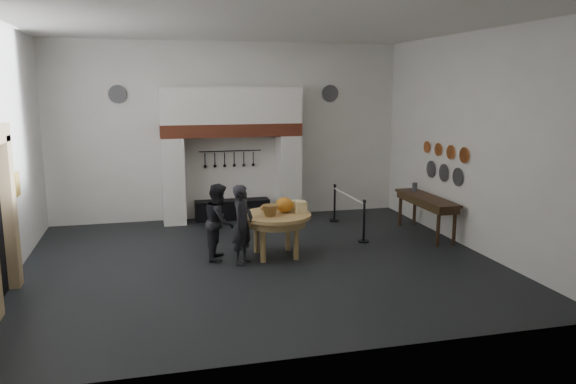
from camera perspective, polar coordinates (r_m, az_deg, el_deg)
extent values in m
cube|color=black|center=(11.11, -2.77, -7.09)|extent=(9.00, 8.00, 0.02)
cube|color=silver|center=(10.63, -3.00, 16.67)|extent=(9.00, 8.00, 0.02)
cube|color=silver|center=(14.56, -5.98, 6.16)|extent=(9.00, 0.02, 4.50)
cube|color=silver|center=(6.79, 3.73, 0.96)|extent=(9.00, 0.02, 4.50)
cube|color=silver|center=(10.72, -27.24, 3.39)|extent=(0.02, 8.00, 4.50)
cube|color=silver|center=(12.32, 18.18, 4.86)|extent=(0.02, 8.00, 4.50)
cube|color=silver|center=(14.22, -11.57, 1.12)|extent=(0.55, 0.70, 2.15)
cube|color=silver|center=(14.65, 0.03, 1.62)|extent=(0.55, 0.70, 2.15)
cube|color=#9E442B|center=(14.21, -5.78, 6.30)|extent=(3.50, 0.72, 0.32)
cube|color=silver|center=(14.18, -5.83, 8.76)|extent=(3.50, 0.70, 0.90)
cube|color=black|center=(14.59, -5.67, -1.78)|extent=(1.90, 0.45, 0.50)
cylinder|color=black|center=(14.53, -5.89, 4.17)|extent=(1.60, 0.02, 0.02)
cube|color=tan|center=(10.55, -26.53, -1.89)|extent=(0.22, 0.30, 2.60)
cube|color=gold|center=(11.57, -25.86, 0.71)|extent=(0.05, 0.34, 0.44)
cylinder|color=tan|center=(11.25, -1.24, -2.41)|extent=(1.53, 1.53, 0.07)
ellipsoid|color=orange|center=(11.35, -0.37, -1.31)|extent=(0.36, 0.36, 0.31)
cube|color=#E6D089|center=(11.28, 1.29, -1.56)|extent=(0.22, 0.22, 0.24)
cube|color=#E5DF89|center=(11.57, 0.80, -1.36)|extent=(0.18, 0.18, 0.20)
cone|color=olive|center=(11.04, -1.83, -1.90)|extent=(0.35, 0.35, 0.22)
ellipsoid|color=#A06D38|center=(11.54, -2.11, -1.57)|extent=(0.31, 0.18, 0.13)
imported|color=black|center=(10.84, -4.63, -3.31)|extent=(0.63, 0.67, 1.55)
imported|color=black|center=(11.18, -6.99, -3.00)|extent=(0.73, 0.85, 1.52)
cube|color=#382814|center=(13.25, 13.89, -0.58)|extent=(0.55, 2.20, 0.06)
cylinder|color=#505055|center=(13.74, 12.75, 0.47)|extent=(0.12, 0.12, 0.22)
cylinder|color=#C6662D|center=(12.50, 17.46, 3.59)|extent=(0.03, 0.34, 0.34)
cylinder|color=#C6662D|center=(12.97, 16.20, 3.90)|extent=(0.03, 0.32, 0.32)
cylinder|color=#C6662D|center=(13.45, 15.02, 4.19)|extent=(0.03, 0.30, 0.30)
cylinder|color=#C6662D|center=(13.93, 13.93, 4.46)|extent=(0.03, 0.28, 0.28)
cylinder|color=#4C4C51|center=(12.74, 16.87, 1.48)|extent=(0.03, 0.40, 0.40)
cylinder|color=#4C4C51|center=(13.25, 15.54, 1.89)|extent=(0.03, 0.40, 0.40)
cylinder|color=#4C4C51|center=(13.77, 14.32, 2.27)|extent=(0.03, 0.40, 0.40)
cylinder|color=#4C4C51|center=(14.35, -16.91, 9.49)|extent=(0.44, 0.03, 0.44)
cylinder|color=#4C4C51|center=(15.10, 4.32, 9.96)|extent=(0.44, 0.03, 0.44)
cylinder|color=black|center=(12.45, 7.73, -3.06)|extent=(0.05, 0.05, 0.90)
cylinder|color=black|center=(14.28, 4.76, -1.21)|extent=(0.05, 0.05, 0.90)
cylinder|color=silver|center=(13.28, 6.17, -0.39)|extent=(0.04, 2.00, 0.04)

